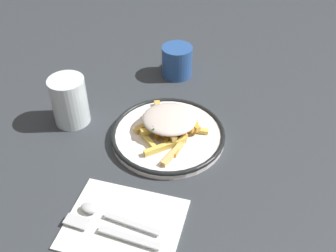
# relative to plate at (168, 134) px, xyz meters

# --- Properties ---
(ground_plane) EXTENTS (2.60, 2.60, 0.00)m
(ground_plane) POSITION_rel_plate_xyz_m (0.00, 0.00, -0.01)
(ground_plane) COLOR #30353A
(plate) EXTENTS (0.25, 0.25, 0.02)m
(plate) POSITION_rel_plate_xyz_m (0.00, 0.00, 0.00)
(plate) COLOR white
(plate) RESTS_ON ground_plane
(fries_heap) EXTENTS (0.19, 0.16, 0.04)m
(fries_heap) POSITION_rel_plate_xyz_m (0.01, 0.00, 0.03)
(fries_heap) COLOR #C7883F
(fries_heap) RESTS_ON plate
(napkin) EXTENTS (0.17, 0.21, 0.01)m
(napkin) POSITION_rel_plate_xyz_m (-0.24, 0.01, -0.01)
(napkin) COLOR white
(napkin) RESTS_ON ground_plane
(fork) EXTENTS (0.02, 0.18, 0.01)m
(fork) POSITION_rel_plate_xyz_m (-0.26, 0.02, 0.00)
(fork) COLOR silver
(fork) RESTS_ON napkin
(spoon) EXTENTS (0.03, 0.15, 0.01)m
(spoon) POSITION_rel_plate_xyz_m (-0.23, 0.04, 0.00)
(spoon) COLOR silver
(spoon) RESTS_ON napkin
(water_glass) EXTENTS (0.08, 0.08, 0.11)m
(water_glass) POSITION_rel_plate_xyz_m (-0.01, 0.23, 0.05)
(water_glass) COLOR silver
(water_glass) RESTS_ON ground_plane
(coffee_mug) EXTENTS (0.11, 0.08, 0.08)m
(coffee_mug) POSITION_rel_plate_xyz_m (0.25, 0.05, 0.03)
(coffee_mug) COLOR #295095
(coffee_mug) RESTS_ON ground_plane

